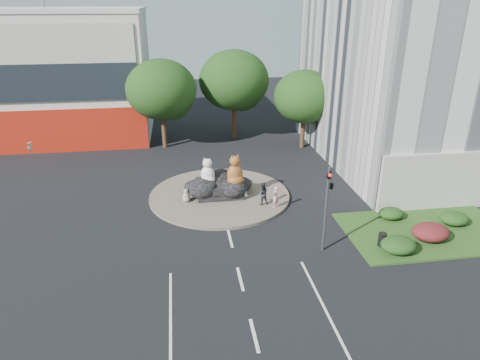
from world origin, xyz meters
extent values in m
plane|color=black|center=(0.00, 0.00, 0.00)|extent=(120.00, 120.00, 0.00)
cylinder|color=brown|center=(0.00, 10.00, 0.10)|extent=(10.00, 10.00, 0.20)
cube|color=beige|center=(-18.00, 28.00, 6.00)|extent=(25.00, 12.00, 12.00)
cube|color=#A11D0E|center=(-18.00, 21.95, 2.00)|extent=(25.00, 0.30, 4.00)
cube|color=beige|center=(-18.00, 28.00, 12.20)|extent=(25.20, 12.20, 0.40)
cube|color=#214316|center=(12.00, 3.00, 0.06)|extent=(10.00, 6.00, 0.12)
cylinder|color=#382314|center=(-4.00, 22.00, 1.87)|extent=(0.44, 0.44, 3.74)
ellipsoid|color=black|center=(-4.00, 22.00, 5.53)|extent=(6.46, 6.46, 5.49)
sphere|color=black|center=(-3.20, 22.50, 4.68)|extent=(4.25, 4.25, 4.25)
sphere|color=black|center=(-4.70, 21.70, 4.93)|extent=(3.74, 3.74, 3.74)
cylinder|color=#382314|center=(3.00, 24.00, 1.98)|extent=(0.44, 0.44, 3.96)
ellipsoid|color=black|center=(3.00, 24.00, 5.85)|extent=(6.84, 6.84, 5.81)
sphere|color=black|center=(3.80, 24.50, 4.95)|extent=(4.50, 4.50, 4.50)
sphere|color=black|center=(2.30, 23.70, 5.22)|extent=(3.96, 3.96, 3.96)
cylinder|color=#382314|center=(9.00, 20.00, 1.65)|extent=(0.44, 0.44, 3.30)
ellipsoid|color=black|center=(9.00, 20.00, 4.88)|extent=(5.70, 5.70, 4.84)
sphere|color=black|center=(9.80, 20.50, 4.12)|extent=(3.75, 3.75, 3.75)
sphere|color=black|center=(8.30, 19.70, 4.35)|extent=(3.30, 3.30, 3.30)
ellipsoid|color=black|center=(9.00, 1.00, 0.57)|extent=(2.00, 1.60, 0.90)
ellipsoid|color=#4F1519|center=(11.50, 2.00, 0.61)|extent=(2.20, 1.76, 0.99)
ellipsoid|color=black|center=(14.00, 3.50, 0.53)|extent=(1.80, 1.44, 0.81)
ellipsoid|color=black|center=(10.50, 4.80, 0.48)|extent=(1.60, 1.28, 0.72)
cylinder|color=#595B60|center=(5.00, 2.00, 2.50)|extent=(0.14, 0.14, 5.00)
imported|color=black|center=(5.00, 2.00, 4.20)|extent=(0.21, 0.26, 1.30)
imported|color=black|center=(5.20, 2.00, 4.00)|extent=(0.26, 1.24, 0.50)
sphere|color=red|center=(5.00, 1.82, 4.65)|extent=(0.18, 0.18, 0.18)
cylinder|color=#595B60|center=(13.00, 8.00, 4.00)|extent=(0.18, 0.18, 8.00)
cylinder|color=#595B60|center=(12.00, 8.00, 8.00)|extent=(2.00, 0.12, 0.12)
cube|color=silver|center=(11.00, 8.00, 7.90)|extent=(0.50, 0.22, 0.12)
imported|color=pink|center=(3.49, 7.35, 0.95)|extent=(0.65, 0.63, 1.50)
imported|color=#212129|center=(2.73, 7.93, 0.98)|extent=(0.79, 0.63, 1.56)
imported|color=#ACB0B4|center=(-14.26, 22.90, 0.74)|extent=(4.72, 2.33, 1.49)
cylinder|color=black|center=(8.42, 1.78, 0.52)|extent=(0.47, 0.47, 0.80)
camera|label=1|loc=(-2.69, -17.81, 13.05)|focal=32.00mm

